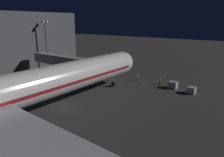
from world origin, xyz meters
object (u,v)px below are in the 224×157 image
ground_crew_near_nose_gear (160,81)px  traffic_cone_nose_starboard (119,79)px  traffic_cone_nose_port (133,82)px  ground_crew_by_belt_loader (137,77)px  jet_bridge (67,61)px  apron_floodlight_mast (46,42)px  baggage_container_spare (173,85)px  baggage_container_near_belt (192,90)px

ground_crew_near_nose_gear → traffic_cone_nose_starboard: ground_crew_near_nose_gear is taller
traffic_cone_nose_port → ground_crew_near_nose_gear: bearing=-159.5°
ground_crew_by_belt_loader → traffic_cone_nose_starboard: bearing=26.7°
ground_crew_near_nose_gear → ground_crew_by_belt_loader: ground_crew_near_nose_gear is taller
jet_bridge → ground_crew_by_belt_loader: 18.64m
traffic_cone_nose_starboard → apron_floodlight_mast: bearing=13.8°
apron_floodlight_mast → ground_crew_by_belt_loader: 29.76m
baggage_container_spare → traffic_cone_nose_port: size_ratio=3.42×
apron_floodlight_mast → baggage_container_spare: apron_floodlight_mast is taller
traffic_cone_nose_port → traffic_cone_nose_starboard: 4.40m
ground_crew_by_belt_loader → traffic_cone_nose_port: size_ratio=3.26×
ground_crew_near_nose_gear → traffic_cone_nose_starboard: bearing=12.4°
jet_bridge → traffic_cone_nose_starboard: (-9.72, -9.43, -5.05)m
baggage_container_near_belt → traffic_cone_nose_port: (14.28, 0.93, -0.45)m
jet_bridge → baggage_container_near_belt: bearing=-160.0°
apron_floodlight_mast → traffic_cone_nose_starboard: apron_floodlight_mast is taller
traffic_cone_nose_port → traffic_cone_nose_starboard: same height
baggage_container_spare → ground_crew_near_nose_gear: (3.45, -0.41, 0.20)m
baggage_container_near_belt → traffic_cone_nose_starboard: baggage_container_near_belt is taller
baggage_container_near_belt → traffic_cone_nose_starboard: 18.71m
jet_bridge → baggage_container_near_belt: 30.57m
apron_floodlight_mast → traffic_cone_nose_starboard: (-23.30, -5.71, -8.79)m
apron_floodlight_mast → baggage_container_near_belt: bearing=-171.0°
baggage_container_near_belt → ground_crew_near_nose_gear: size_ratio=0.93×
baggage_container_near_belt → ground_crew_near_nose_gear: bearing=-9.9°
ground_crew_by_belt_loader → traffic_cone_nose_starboard: (4.25, 2.14, -0.72)m
baggage_container_near_belt → ground_crew_by_belt_loader: ground_crew_by_belt_loader is taller
baggage_container_spare → traffic_cone_nose_port: (9.68, 1.92, -0.53)m
baggage_container_spare → traffic_cone_nose_port: baggage_container_spare is taller
jet_bridge → ground_crew_near_nose_gear: (-20.35, -11.76, -4.31)m
baggage_container_near_belt → baggage_container_spare: baggage_container_spare is taller
baggage_container_spare → traffic_cone_nose_port: 9.88m
traffic_cone_nose_port → traffic_cone_nose_starboard: (4.40, 0.00, 0.00)m
jet_bridge → apron_floodlight_mast: bearing=-15.3°
baggage_container_spare → ground_crew_by_belt_loader: size_ratio=1.05×
baggage_container_spare → ground_crew_near_nose_gear: bearing=-6.8°
baggage_container_spare → traffic_cone_nose_starboard: size_ratio=3.42×
baggage_container_spare → apron_floodlight_mast: bearing=11.5°
apron_floodlight_mast → traffic_cone_nose_port: (-27.70, -5.71, -8.79)m
jet_bridge → traffic_cone_nose_starboard: size_ratio=40.39×
traffic_cone_nose_port → jet_bridge: bearing=33.7°
jet_bridge → ground_crew_near_nose_gear: jet_bridge is taller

